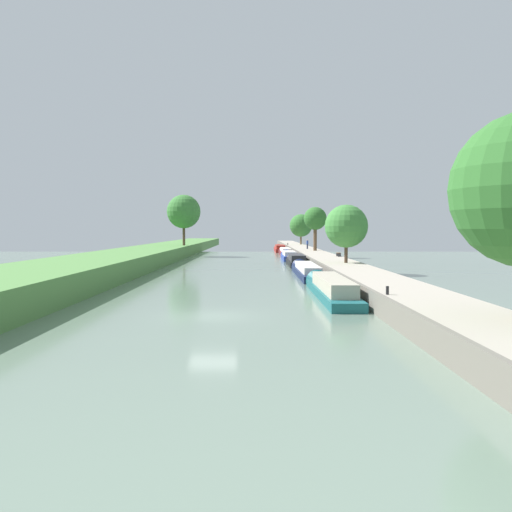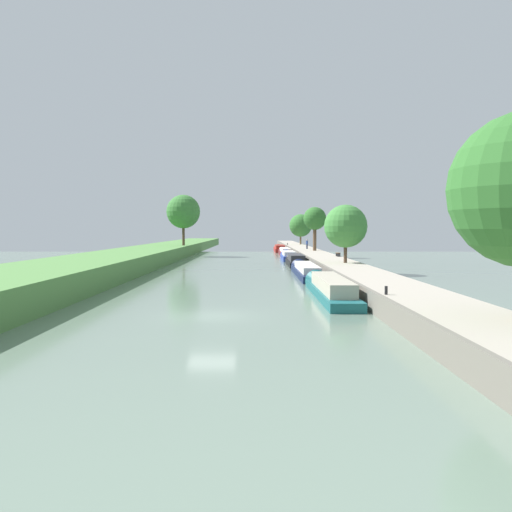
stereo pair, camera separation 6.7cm
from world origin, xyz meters
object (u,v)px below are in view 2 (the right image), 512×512
(narrowboat_black, at_px, (296,261))
(narrowboat_blue, at_px, (289,256))
(narrowboat_navy, at_px, (306,270))
(park_bench, at_px, (339,254))
(narrowboat_red, at_px, (280,249))
(mooring_bollard_near, at_px, (387,290))
(narrowboat_maroon, at_px, (286,252))
(person_walking, at_px, (308,244))
(mooring_bollard_far, at_px, (288,244))
(narrowboat_teal, at_px, (330,288))

(narrowboat_black, height_order, narrowboat_blue, narrowboat_black)
(narrowboat_navy, height_order, park_bench, park_bench)
(narrowboat_navy, bearing_deg, narrowboat_black, 89.56)
(narrowboat_black, height_order, narrowboat_red, narrowboat_black)
(narrowboat_blue, bearing_deg, mooring_bollard_near, -87.82)
(narrowboat_red, height_order, park_bench, park_bench)
(narrowboat_blue, bearing_deg, narrowboat_black, -89.34)
(narrowboat_blue, height_order, narrowboat_red, narrowboat_red)
(mooring_bollard_near, distance_m, park_bench, 38.95)
(narrowboat_maroon, relative_size, person_walking, 9.80)
(narrowboat_blue, bearing_deg, narrowboat_red, 90.04)
(narrowboat_red, distance_m, mooring_bollard_near, 81.19)
(mooring_bollard_far, bearing_deg, narrowboat_red, -110.07)
(park_bench, bearing_deg, mooring_bollard_far, 94.22)
(narrowboat_blue, xyz_separation_m, mooring_bollard_near, (1.97, -51.73, 0.83))
(narrowboat_teal, xyz_separation_m, narrowboat_black, (-0.01, 30.71, 0.00))
(mooring_bollard_far, bearing_deg, mooring_bollard_near, -90.00)
(person_walking, relative_size, mooring_bollard_near, 3.69)
(mooring_bollard_far, bearing_deg, park_bench, -85.78)
(narrowboat_red, bearing_deg, narrowboat_black, -89.78)
(narrowboat_blue, xyz_separation_m, narrowboat_maroon, (0.29, 14.54, -0.02))
(narrowboat_teal, xyz_separation_m, narrowboat_red, (-0.18, 72.65, -0.01))
(narrowboat_navy, xyz_separation_m, narrowboat_black, (0.11, 14.85, 0.06))
(mooring_bollard_near, bearing_deg, person_walking, 88.16)
(narrowboat_teal, relative_size, narrowboat_black, 1.43)
(park_bench, bearing_deg, narrowboat_red, 97.42)
(narrowboat_black, bearing_deg, narrowboat_blue, 90.66)
(narrowboat_maroon, xyz_separation_m, mooring_bollard_far, (1.68, 20.34, 0.85))
(mooring_bollard_near, bearing_deg, narrowboat_blue, 92.18)
(narrowboat_navy, bearing_deg, mooring_bollard_far, 88.21)
(narrowboat_red, relative_size, mooring_bollard_far, 28.74)
(narrowboat_teal, height_order, person_walking, person_walking)
(narrowboat_teal, distance_m, mooring_bollard_near, 8.73)
(narrowboat_teal, distance_m, narrowboat_maroon, 57.76)
(narrowboat_maroon, relative_size, mooring_bollard_near, 36.13)
(narrowboat_teal, xyz_separation_m, narrowboat_blue, (-0.16, 43.22, -0.02))
(narrowboat_navy, xyz_separation_m, person_walking, (4.01, 39.85, 1.51))
(narrowboat_navy, bearing_deg, narrowboat_blue, 90.06)
(narrowboat_navy, height_order, narrowboat_maroon, narrowboat_maroon)
(narrowboat_navy, height_order, mooring_bollard_near, mooring_bollard_near)
(narrowboat_teal, xyz_separation_m, park_bench, (5.34, 30.28, 0.93))
(person_walking, bearing_deg, narrowboat_black, -98.85)
(narrowboat_red, xyz_separation_m, mooring_bollard_near, (1.99, -81.16, 0.82))
(mooring_bollard_near, bearing_deg, narrowboat_red, 91.40)
(person_walking, height_order, mooring_bollard_far, person_walking)
(narrowboat_black, bearing_deg, park_bench, -4.57)
(narrowboat_maroon, xyz_separation_m, mooring_bollard_near, (1.68, -66.26, 0.85))
(narrowboat_black, distance_m, mooring_bollard_near, 39.27)
(narrowboat_teal, height_order, narrowboat_black, narrowboat_black)
(narrowboat_black, xyz_separation_m, mooring_bollard_near, (1.83, -39.22, 0.81))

